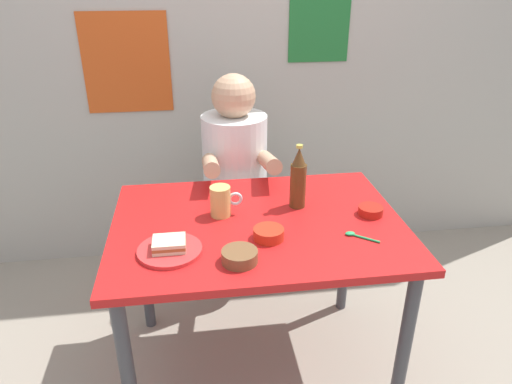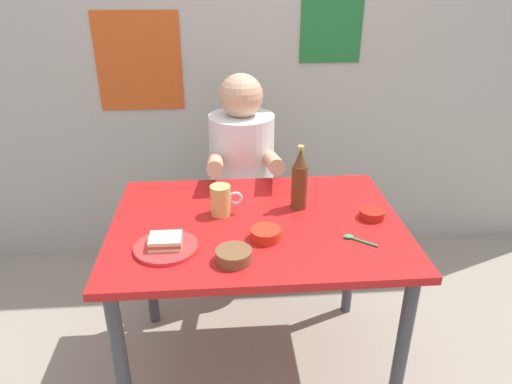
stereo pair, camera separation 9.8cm
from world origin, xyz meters
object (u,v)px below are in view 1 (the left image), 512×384
object	(u,v)px
sandwich	(169,244)
condiment_bowl_brown	(240,256)
beer_bottle	(298,179)
dining_table	(258,242)
plate_orange	(170,250)
beer_mug	(221,201)
person_seated	(235,156)
stool	(236,228)

from	to	relation	value
sandwich	condiment_bowl_brown	xyz separation A→B (m)	(0.23, -0.09, -0.01)
beer_bottle	condiment_bowl_brown	bearing A→B (deg)	-126.85
dining_table	plate_orange	xyz separation A→B (m)	(-0.33, -0.17, 0.10)
dining_table	beer_mug	distance (m)	0.22
person_seated	plate_orange	world-z (taller)	person_seated
stool	person_seated	bearing A→B (deg)	-90.00
stool	person_seated	size ratio (longest dim) A/B	0.63
plate_orange	sandwich	size ratio (longest dim) A/B	2.00
plate_orange	condiment_bowl_brown	bearing A→B (deg)	-21.48
beer_mug	stool	bearing A→B (deg)	79.21
person_seated	beer_mug	distance (m)	0.56
beer_mug	condiment_bowl_brown	size ratio (longest dim) A/B	1.05
sandwich	beer_mug	size ratio (longest dim) A/B	0.87
condiment_bowl_brown	sandwich	bearing A→B (deg)	158.52
stool	beer_bottle	size ratio (longest dim) A/B	1.72
plate_orange	beer_bottle	world-z (taller)	beer_bottle
sandwich	condiment_bowl_brown	size ratio (longest dim) A/B	0.92
dining_table	beer_mug	xyz separation A→B (m)	(-0.13, 0.07, 0.15)
plate_orange	beer_bottle	xyz separation A→B (m)	(0.50, 0.27, 0.11)
stool	sandwich	bearing A→B (deg)	-110.54
plate_orange	beer_mug	world-z (taller)	beer_mug
sandwich	condiment_bowl_brown	bearing A→B (deg)	-21.48
dining_table	sandwich	distance (m)	0.39
condiment_bowl_brown	person_seated	bearing A→B (deg)	85.40
dining_table	stool	size ratio (longest dim) A/B	2.44
sandwich	beer_mug	distance (m)	0.31
dining_table	person_seated	xyz separation A→B (m)	(-0.03, 0.62, 0.12)
dining_table	beer_bottle	world-z (taller)	beer_bottle
dining_table	beer_bottle	distance (m)	0.29
beer_mug	dining_table	bearing A→B (deg)	-27.92
beer_mug	person_seated	bearing A→B (deg)	79.00
person_seated	beer_mug	world-z (taller)	person_seated
person_seated	plate_orange	bearing A→B (deg)	-110.81
condiment_bowl_brown	dining_table	bearing A→B (deg)	69.53
beer_bottle	condiment_bowl_brown	size ratio (longest dim) A/B	2.18
beer_mug	condiment_bowl_brown	bearing A→B (deg)	-83.76
person_seated	plate_orange	size ratio (longest dim) A/B	3.27
dining_table	sandwich	xyz separation A→B (m)	(-0.33, -0.17, 0.13)
beer_mug	beer_bottle	xyz separation A→B (m)	(0.31, 0.03, 0.06)
dining_table	sandwich	size ratio (longest dim) A/B	10.00
plate_orange	beer_mug	xyz separation A→B (m)	(0.19, 0.24, 0.05)
stool	condiment_bowl_brown	xyz separation A→B (m)	(-0.07, -0.89, 0.41)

